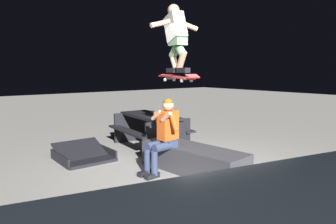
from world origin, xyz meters
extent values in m
plane|color=gray|center=(0.00, 0.00, 0.00)|extent=(40.00, 40.00, 0.00)
cube|color=#38383D|center=(0.15, -0.11, 0.22)|extent=(2.03, 0.86, 0.44)
cube|color=#2D3856|center=(0.45, 0.20, 0.50)|extent=(0.32, 0.20, 0.12)
cube|color=#D15119|center=(0.45, 0.20, 0.81)|extent=(0.24, 0.36, 0.50)
sphere|color=tan|center=(0.45, 0.20, 1.16)|extent=(0.20, 0.20, 0.20)
sphere|color=brown|center=(0.45, 0.20, 1.18)|extent=(0.19, 0.19, 0.19)
cylinder|color=#D15119|center=(0.25, 0.24, 0.89)|extent=(0.20, 0.10, 0.29)
cylinder|color=tan|center=(0.31, 0.35, 0.99)|extent=(0.24, 0.10, 0.19)
cylinder|color=#D15119|center=(0.64, 0.28, 0.89)|extent=(0.20, 0.10, 0.29)
cylinder|color=tan|center=(0.55, 0.37, 0.99)|extent=(0.24, 0.10, 0.19)
cylinder|color=#2D3856|center=(0.34, 0.39, 0.48)|extent=(0.18, 0.41, 0.14)
cylinder|color=#2D3856|center=(0.32, 0.59, 0.24)|extent=(0.11, 0.11, 0.40)
cube|color=black|center=(0.31, 0.64, 0.04)|extent=(0.13, 0.27, 0.08)
cylinder|color=#2D3856|center=(0.52, 0.41, 0.48)|extent=(0.18, 0.41, 0.14)
cylinder|color=#2D3856|center=(0.50, 0.61, 0.24)|extent=(0.11, 0.11, 0.40)
cube|color=black|center=(0.49, 0.66, 0.04)|extent=(0.13, 0.27, 0.08)
cube|color=#B72D2D|center=(0.28, 0.13, 1.64)|extent=(0.82, 0.33, 0.08)
cube|color=#B72D2D|center=(0.72, 0.06, 1.66)|extent=(0.15, 0.22, 0.05)
cube|color=#B72D2D|center=(-0.16, 0.21, 1.66)|extent=(0.15, 0.22, 0.06)
cube|color=#99999E|center=(0.56, 0.09, 1.62)|extent=(0.09, 0.17, 0.03)
cylinder|color=white|center=(0.57, 0.18, 1.59)|extent=(0.06, 0.04, 0.05)
cylinder|color=white|center=(0.54, 0.00, 1.59)|extent=(0.06, 0.04, 0.05)
cube|color=#99999E|center=(0.00, 0.18, 1.62)|extent=(0.09, 0.17, 0.03)
cylinder|color=white|center=(0.02, 0.27, 1.59)|extent=(0.06, 0.04, 0.05)
cylinder|color=white|center=(-0.01, 0.09, 1.59)|extent=(0.06, 0.04, 0.05)
cube|color=black|center=(0.46, 0.10, 1.75)|extent=(0.27, 0.14, 0.08)
cube|color=black|center=(0.10, 0.16, 1.75)|extent=(0.27, 0.14, 0.08)
cylinder|color=tan|center=(0.40, 0.11, 1.91)|extent=(0.25, 0.14, 0.31)
cylinder|color=slate|center=(0.33, 0.12, 2.11)|extent=(0.35, 0.18, 0.33)
cylinder|color=tan|center=(0.16, 0.15, 1.91)|extent=(0.25, 0.14, 0.31)
cylinder|color=slate|center=(0.23, 0.14, 2.11)|extent=(0.35, 0.18, 0.33)
cube|color=slate|center=(0.28, 0.13, 2.21)|extent=(0.33, 0.25, 0.12)
cube|color=silver|center=(0.36, 0.12, 2.45)|extent=(0.48, 0.29, 0.52)
sphere|color=tan|center=(0.42, 0.11, 2.73)|extent=(0.20, 0.20, 0.20)
cylinder|color=tan|center=(0.41, 0.33, 2.51)|extent=(0.15, 0.45, 0.19)
cylinder|color=tan|center=(0.34, -0.10, 2.51)|extent=(0.15, 0.45, 0.19)
cube|color=black|center=(2.03, 1.09, 0.03)|extent=(1.08, 0.94, 0.06)
cube|color=black|center=(2.03, 1.09, 0.10)|extent=(1.04, 0.94, 0.39)
cube|color=black|center=(2.03, 1.56, 0.09)|extent=(0.97, 0.04, 0.19)
cube|color=black|center=(2.03, 0.62, 0.09)|extent=(0.97, 0.04, 0.19)
cube|color=black|center=(2.07, -0.54, 0.72)|extent=(1.75, 0.84, 0.06)
cube|color=black|center=(2.11, 0.01, 0.42)|extent=(1.71, 0.38, 0.04)
cube|color=black|center=(2.02, -1.09, 0.42)|extent=(1.71, 0.38, 0.04)
cube|color=black|center=(2.84, -0.61, 0.36)|extent=(0.15, 1.10, 0.72)
cube|color=black|center=(1.30, -0.48, 0.36)|extent=(0.15, 1.10, 0.72)
cylinder|color=black|center=(-2.49, 0.84, 0.83)|extent=(0.47, 0.47, 0.06)
camera|label=1|loc=(-3.63, 3.39, 1.74)|focal=32.65mm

